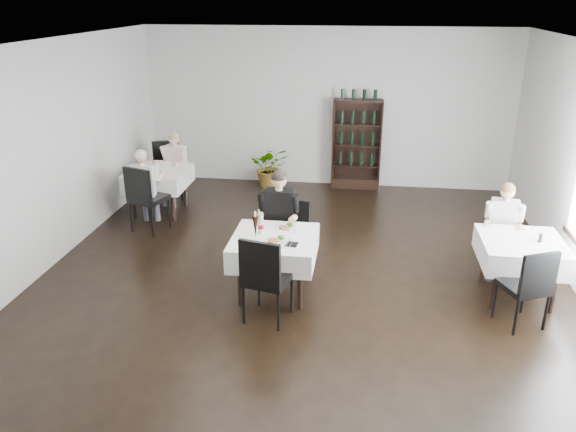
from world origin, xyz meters
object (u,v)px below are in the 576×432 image
at_px(potted_tree, 271,167).
at_px(wine_shelf, 357,145).
at_px(diner_main, 278,215).
at_px(main_table, 274,248).

bearing_deg(potted_tree, wine_shelf, 7.63).
relative_size(wine_shelf, potted_tree, 2.12).
height_order(wine_shelf, diner_main, wine_shelf).
distance_m(potted_tree, diner_main, 3.59).
bearing_deg(potted_tree, diner_main, -78.82).
relative_size(main_table, diner_main, 0.73).
distance_m(wine_shelf, potted_tree, 1.70).
relative_size(wine_shelf, diner_main, 1.23).
relative_size(main_table, potted_tree, 1.25).
xyz_separation_m(wine_shelf, diner_main, (-0.94, -3.72, -0.02)).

